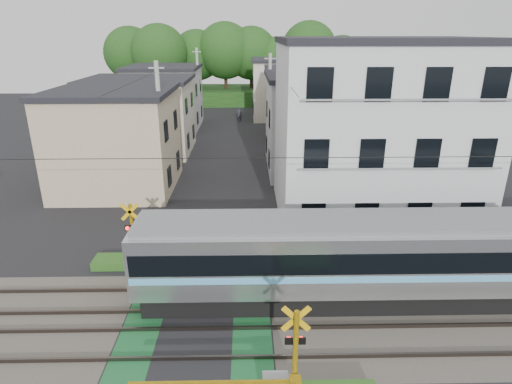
{
  "coord_description": "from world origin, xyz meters",
  "views": [
    {
      "loc": [
        1.79,
        -12.51,
        9.54
      ],
      "look_at": [
        2.15,
        5.0,
        2.96
      ],
      "focal_mm": 30.0,
      "sensor_mm": 36.0,
      "label": 1
    }
  ],
  "objects_px": {
    "pedestrian": "(239,114)",
    "crossing_signal_far": "(145,253)",
    "crossing_signal_near": "(279,384)",
    "apartment_block": "(375,131)"
  },
  "relations": [
    {
      "from": "pedestrian",
      "to": "crossing_signal_far",
      "type": "bearing_deg",
      "value": 83.28
    },
    {
      "from": "crossing_signal_near",
      "to": "apartment_block",
      "type": "xyz_separation_m",
      "value": [
        5.91,
        13.15,
        3.94
      ]
    },
    {
      "from": "apartment_block",
      "to": "pedestrian",
      "type": "bearing_deg",
      "value": 106.4
    },
    {
      "from": "apartment_block",
      "to": "pedestrian",
      "type": "distance_m",
      "value": 27.32
    },
    {
      "from": "crossing_signal_far",
      "to": "apartment_block",
      "type": "relative_size",
      "value": 0.46
    },
    {
      "from": "apartment_block",
      "to": "crossing_signal_far",
      "type": "bearing_deg",
      "value": -152.22
    },
    {
      "from": "crossing_signal_far",
      "to": "pedestrian",
      "type": "height_order",
      "value": "crossing_signal_far"
    },
    {
      "from": "crossing_signal_near",
      "to": "pedestrian",
      "type": "relative_size",
      "value": 2.75
    },
    {
      "from": "crossing_signal_far",
      "to": "apartment_block",
      "type": "xyz_separation_m",
      "value": [
        11.09,
        5.84,
        3.94
      ]
    },
    {
      "from": "crossing_signal_near",
      "to": "crossing_signal_far",
      "type": "bearing_deg",
      "value": 125.29
    }
  ]
}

